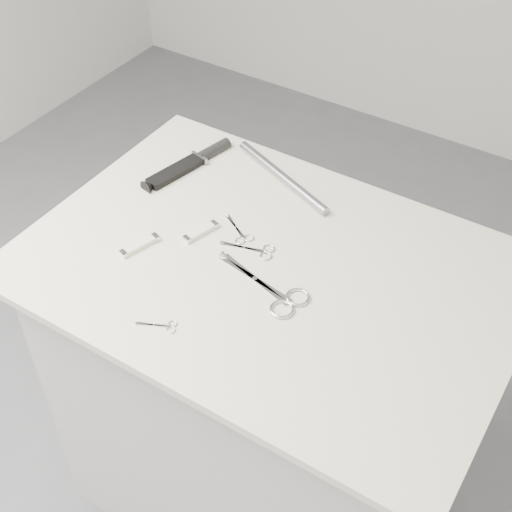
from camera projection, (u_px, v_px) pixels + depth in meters
The scene contains 11 objects.
ground at pixel (266, 493), 2.08m from camera, with size 4.00×4.00×0.01m, color slate.
plinth at pixel (268, 401), 1.77m from camera, with size 0.90×0.60×0.90m, color #B9B9B7.
display_board at pixel (270, 269), 1.45m from camera, with size 1.00×0.70×0.02m, color beige.
large_shears at pixel (277, 294), 1.38m from camera, with size 0.22×0.10×0.01m.
embroidery_scissors_a at pixel (257, 250), 1.47m from camera, with size 0.12×0.06×0.00m.
embroidery_scissors_b at pixel (240, 234), 1.51m from camera, with size 0.09×0.07×0.00m.
tiny_scissors at pixel (162, 326), 1.32m from camera, with size 0.08×0.05×0.00m.
sheathed_knife at pixel (193, 161), 1.69m from camera, with size 0.09×0.24×0.03m.
pocket_knife_a at pixel (140, 245), 1.48m from camera, with size 0.04×0.09×0.01m.
pocket_knife_b at pixel (201, 232), 1.51m from camera, with size 0.04×0.09×0.01m.
metal_rail at pixel (282, 177), 1.64m from camera, with size 0.02×0.02×0.31m, color gray.
Camera 1 is at (0.53, -0.89, 1.93)m, focal length 50.00 mm.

